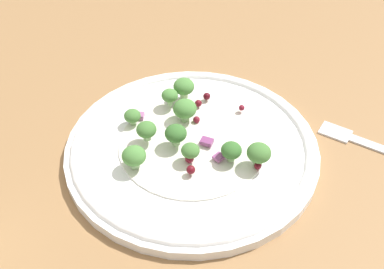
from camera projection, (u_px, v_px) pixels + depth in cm
name	position (u px, v px, depth cm)	size (l,w,h in cm)	color
ground_plane	(191.00, 140.00, 55.43)	(180.00, 180.00, 2.00)	olive
plate	(192.00, 146.00, 51.91)	(28.61, 28.61, 1.70)	white
dressing_pool	(192.00, 144.00, 51.61)	(16.60, 16.60, 0.20)	white
broccoli_floret_0	(146.00, 130.00, 50.35)	(2.25, 2.25, 2.28)	#8EB77A
broccoli_floret_1	(190.00, 151.00, 48.41)	(2.00, 2.00, 2.02)	#9EC684
broccoli_floret_2	(173.00, 94.00, 55.30)	(2.01, 2.01, 2.04)	#8EB77A
broccoli_floret_3	(183.00, 110.00, 53.21)	(2.78, 2.78, 2.81)	#8EB77A
broccoli_floret_4	(259.00, 153.00, 47.67)	(2.58, 2.58, 2.61)	#8EB77A
broccoli_floret_5	(132.00, 116.00, 53.22)	(1.97, 1.97, 2.00)	#9EC684
broccoli_floret_6	(134.00, 156.00, 47.72)	(2.58, 2.58, 2.61)	#8EB77A
broccoli_floret_7	(232.00, 151.00, 48.51)	(2.24, 2.24, 2.27)	#8EB77A
broccoli_floret_8	(184.00, 87.00, 56.21)	(2.60, 2.60, 2.63)	#ADD18E
broccoli_floret_9	(176.00, 134.00, 49.95)	(2.45, 2.45, 2.48)	#8EB77A
cranberry_0	(207.00, 96.00, 56.70)	(0.91, 0.91, 0.91)	#4C0A14
cranberry_1	(258.00, 166.00, 48.25)	(0.82, 0.82, 0.82)	maroon
cranberry_2	(189.00, 159.00, 48.99)	(0.99, 0.99, 0.99)	maroon
cranberry_3	(197.00, 120.00, 53.96)	(0.82, 0.82, 0.82)	maroon
cranberry_4	(198.00, 103.00, 55.77)	(0.87, 0.87, 0.87)	maroon
cranberry_5	(242.00, 108.00, 55.05)	(0.71, 0.71, 0.71)	maroon
cranberry_6	(191.00, 170.00, 47.44)	(0.95, 0.95, 0.95)	maroon
onion_bit_0	(140.00, 116.00, 54.46)	(0.96, 0.94, 0.57)	#A35B93
onion_bit_1	(219.00, 157.00, 49.29)	(1.12, 1.03, 0.33)	#934C84
onion_bit_2	(207.00, 142.00, 50.97)	(1.04, 1.37, 0.49)	#843D75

